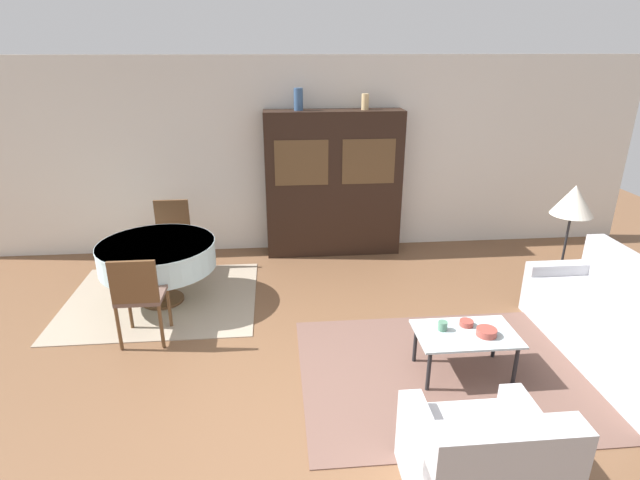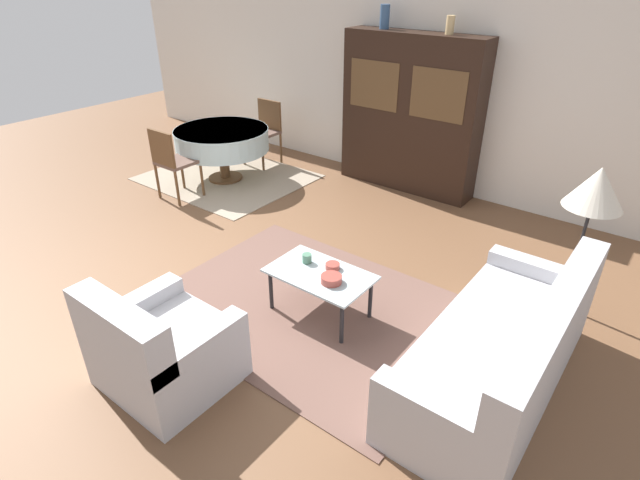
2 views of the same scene
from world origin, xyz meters
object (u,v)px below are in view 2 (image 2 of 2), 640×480
dining_chair_near (171,159)px  dining_chair_far (265,128)px  dining_table (222,140)px  couch (502,353)px  cup (307,258)px  coffee_table (320,277)px  display_cabinet (410,114)px  vase_tall (385,17)px  bowl_small (333,266)px  bowl (331,279)px  vase_short (450,25)px  armchair (161,350)px  floor_lamp (596,192)px

dining_chair_near → dining_chair_far: size_ratio=1.00×
dining_table → couch: bearing=-18.8°
dining_table → cup: size_ratio=15.55×
dining_chair_far → coffee_table: bearing=139.9°
display_cabinet → dining_table: bearing=-147.8°
cup → vase_tall: 3.58m
bowl_small → vase_tall: vase_tall is taller
cup → bowl: 0.38m
coffee_table → vase_short: 3.51m
armchair → coffee_table: bearing=73.8°
couch → floor_lamp: 1.56m
bowl_small → dining_chair_near: bearing=167.6°
armchair → dining_table: bearing=130.8°
vase_tall → bowl: bearing=-64.5°
bowl_small → dining_table: bearing=153.2°
display_cabinet → bowl_small: bearing=-73.0°
armchair → dining_chair_far: dining_chair_far is taller
armchair → display_cabinet: 4.46m
dining_chair_far → bowl_small: (3.04, -2.40, -0.10)m
coffee_table → vase_short: vase_short is taller
couch → dining_chair_far: dining_chair_far is taller
display_cabinet → dining_chair_near: display_cabinet is taller
dining_table → floor_lamp: (4.70, -0.24, 0.56)m
armchair → bowl: armchair is taller
couch → dining_chair_far: 5.17m
vase_short → dining_chair_near: bearing=-139.1°
armchair → vase_tall: bearing=101.8°
dining_table → vase_short: vase_short is taller
dining_table → dining_chair_far: (0.00, 0.87, -0.04)m
coffee_table → cup: bearing=161.5°
dining_chair_near → bowl_small: bearing=-12.4°
bowl → dining_chair_near: bearing=165.0°
armchair → bowl_small: (0.44, 1.48, 0.14)m
coffee_table → bowl: size_ratio=5.02×
armchair → floor_lamp: bearing=53.1°
floor_lamp → cup: (-1.89, -1.36, -0.68)m
floor_lamp → cup: size_ratio=16.18×
coffee_table → dining_table: 3.43m
cup → bowl_small: 0.25m
bowl → vase_tall: vase_tall is taller
floor_lamp → vase_tall: 3.55m
cup → bowl: cup is taller
dining_table → cup: 3.23m
couch → coffee_table: 1.57m
dining_chair_near → bowl: 3.27m
floor_lamp → bowl: (-1.54, -1.48, -0.69)m
dining_table → bowl_small: size_ratio=10.44×
display_cabinet → dining_chair_near: (-2.16, -2.23, -0.45)m
cup → vase_tall: size_ratio=0.29×
dining_chair_near → bowl: (3.16, -0.85, -0.09)m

